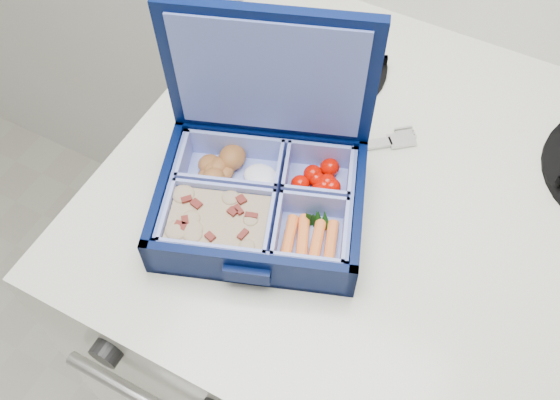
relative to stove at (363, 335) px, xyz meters
The scene contains 4 objects.
stove is the anchor object (origin of this frame).
bento_box 0.51m from the stove, 133.41° to the right, with size 0.20×0.16×0.05m, color #010B34, non-canonical shape.
burner_grate_rear 0.50m from the stove, 146.42° to the left, with size 0.17×0.17×0.02m, color black.
fork 0.47m from the stove, behind, with size 0.02×0.18×0.01m, color #BBBBBB, non-canonical shape.
Camera 1 is at (0.05, 1.25, 1.45)m, focal length 40.00 mm.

